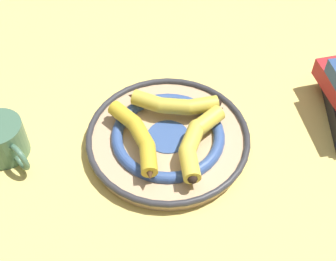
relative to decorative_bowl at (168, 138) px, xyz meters
name	(u,v)px	position (x,y,z in m)	size (l,w,h in m)	color
ground_plane	(154,156)	(0.02, -0.04, -0.02)	(2.80, 2.80, 0.00)	#E5CC6B
decorative_bowl	(168,138)	(0.00, 0.00, 0.00)	(0.33, 0.33, 0.04)	tan
banana_a	(173,104)	(-0.05, 0.03, 0.03)	(0.12, 0.18, 0.03)	gold
banana_b	(197,139)	(0.05, 0.04, 0.04)	(0.15, 0.15, 0.03)	yellow
banana_c	(138,137)	(0.00, -0.06, 0.03)	(0.20, 0.06, 0.03)	gold
coffee_mug	(2,140)	(-0.11, -0.30, 0.02)	(0.13, 0.09, 0.08)	#477056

